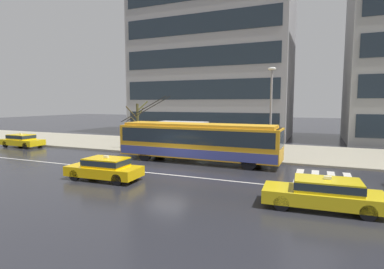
{
  "coord_description": "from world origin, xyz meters",
  "views": [
    {
      "loc": [
        9.05,
        -17.32,
        4.34
      ],
      "look_at": [
        0.24,
        3.7,
        1.98
      ],
      "focal_mm": 28.25,
      "sensor_mm": 36.0,
      "label": 1
    }
  ],
  "objects_px": {
    "bus_shelter": "(183,129)",
    "pedestrian_approaching_curb": "(226,141)",
    "taxi_far_behind": "(22,140)",
    "street_lamp": "(271,106)",
    "pedestrian_waiting_by_pole": "(222,137)",
    "pedestrian_walking_past": "(174,134)",
    "pedestrian_at_shelter": "(243,136)",
    "trolleybus": "(198,141)",
    "taxi_oncoming_far": "(324,192)",
    "street_tree_bare": "(138,123)",
    "taxi_oncoming_near": "(105,168)"
  },
  "relations": [
    {
      "from": "taxi_oncoming_far",
      "to": "street_tree_bare",
      "type": "relative_size",
      "value": 1.08
    },
    {
      "from": "trolleybus",
      "to": "pedestrian_approaching_curb",
      "type": "distance_m",
      "value": 4.06
    },
    {
      "from": "taxi_far_behind",
      "to": "pedestrian_at_shelter",
      "type": "bearing_deg",
      "value": 8.56
    },
    {
      "from": "taxi_oncoming_far",
      "to": "pedestrian_approaching_curb",
      "type": "xyz_separation_m",
      "value": [
        -7.47,
        11.17,
        0.44
      ]
    },
    {
      "from": "trolleybus",
      "to": "taxi_oncoming_far",
      "type": "xyz_separation_m",
      "value": [
        8.45,
        -7.26,
        -0.88
      ]
    },
    {
      "from": "pedestrian_at_shelter",
      "to": "pedestrian_walking_past",
      "type": "xyz_separation_m",
      "value": [
        -5.68,
        -1.22,
        0.07
      ]
    },
    {
      "from": "taxi_oncoming_near",
      "to": "pedestrian_approaching_curb",
      "type": "xyz_separation_m",
      "value": [
        3.95,
        10.74,
        0.44
      ]
    },
    {
      "from": "pedestrian_at_shelter",
      "to": "pedestrian_approaching_curb",
      "type": "xyz_separation_m",
      "value": [
        -1.51,
        0.24,
        -0.57
      ]
    },
    {
      "from": "bus_shelter",
      "to": "taxi_oncoming_near",
      "type": "bearing_deg",
      "value": -91.72
    },
    {
      "from": "pedestrian_approaching_curb",
      "to": "pedestrian_waiting_by_pole",
      "type": "distance_m",
      "value": 1.93
    },
    {
      "from": "taxi_far_behind",
      "to": "taxi_oncoming_far",
      "type": "bearing_deg",
      "value": -15.68
    },
    {
      "from": "pedestrian_approaching_curb",
      "to": "street_tree_bare",
      "type": "distance_m",
      "value": 8.49
    },
    {
      "from": "pedestrian_at_shelter",
      "to": "street_tree_bare",
      "type": "height_order",
      "value": "street_tree_bare"
    },
    {
      "from": "trolleybus",
      "to": "pedestrian_walking_past",
      "type": "height_order",
      "value": "trolleybus"
    },
    {
      "from": "taxi_far_behind",
      "to": "street_lamp",
      "type": "xyz_separation_m",
      "value": [
        23.8,
        2.17,
        3.47
      ]
    },
    {
      "from": "taxi_far_behind",
      "to": "pedestrian_approaching_curb",
      "type": "distance_m",
      "value": 20.26
    },
    {
      "from": "bus_shelter",
      "to": "taxi_far_behind",
      "type": "bearing_deg",
      "value": -170.01
    },
    {
      "from": "pedestrian_approaching_curb",
      "to": "pedestrian_walking_past",
      "type": "relative_size",
      "value": 0.84
    },
    {
      "from": "trolleybus",
      "to": "taxi_oncoming_near",
      "type": "relative_size",
      "value": 2.91
    },
    {
      "from": "pedestrian_at_shelter",
      "to": "pedestrian_waiting_by_pole",
      "type": "distance_m",
      "value": 2.03
    },
    {
      "from": "taxi_far_behind",
      "to": "pedestrian_at_shelter",
      "type": "distance_m",
      "value": 21.73
    },
    {
      "from": "taxi_oncoming_far",
      "to": "bus_shelter",
      "type": "distance_m",
      "value": 15.4
    },
    {
      "from": "pedestrian_walking_past",
      "to": "bus_shelter",
      "type": "bearing_deg",
      "value": 59.01
    },
    {
      "from": "trolleybus",
      "to": "pedestrian_waiting_by_pole",
      "type": "relative_size",
      "value": 6.23
    },
    {
      "from": "pedestrian_approaching_curb",
      "to": "pedestrian_walking_past",
      "type": "distance_m",
      "value": 4.46
    },
    {
      "from": "pedestrian_waiting_by_pole",
      "to": "pedestrian_walking_past",
      "type": "bearing_deg",
      "value": 175.41
    },
    {
      "from": "pedestrian_at_shelter",
      "to": "street_tree_bare",
      "type": "relative_size",
      "value": 0.44
    },
    {
      "from": "trolleybus",
      "to": "pedestrian_at_shelter",
      "type": "height_order",
      "value": "trolleybus"
    },
    {
      "from": "taxi_oncoming_near",
      "to": "pedestrian_approaching_curb",
      "type": "height_order",
      "value": "pedestrian_approaching_curb"
    },
    {
      "from": "taxi_oncoming_near",
      "to": "pedestrian_waiting_by_pole",
      "type": "bearing_deg",
      "value": 64.91
    },
    {
      "from": "taxi_far_behind",
      "to": "pedestrian_waiting_by_pole",
      "type": "relative_size",
      "value": 2.19
    },
    {
      "from": "taxi_far_behind",
      "to": "bus_shelter",
      "type": "height_order",
      "value": "bus_shelter"
    },
    {
      "from": "taxi_oncoming_near",
      "to": "street_lamp",
      "type": "distance_m",
      "value": 12.72
    },
    {
      "from": "pedestrian_waiting_by_pole",
      "to": "trolleybus",
      "type": "bearing_deg",
      "value": -120.18
    },
    {
      "from": "pedestrian_approaching_curb",
      "to": "street_lamp",
      "type": "height_order",
      "value": "street_lamp"
    },
    {
      "from": "trolleybus",
      "to": "pedestrian_waiting_by_pole",
      "type": "bearing_deg",
      "value": 59.82
    },
    {
      "from": "taxi_oncoming_near",
      "to": "street_tree_bare",
      "type": "height_order",
      "value": "street_tree_bare"
    },
    {
      "from": "taxi_oncoming_far",
      "to": "taxi_far_behind",
      "type": "bearing_deg",
      "value": 164.32
    },
    {
      "from": "street_lamp",
      "to": "street_tree_bare",
      "type": "height_order",
      "value": "street_lamp"
    },
    {
      "from": "taxi_far_behind",
      "to": "pedestrian_walking_past",
      "type": "distance_m",
      "value": 15.96
    },
    {
      "from": "bus_shelter",
      "to": "pedestrian_approaching_curb",
      "type": "distance_m",
      "value": 3.82
    },
    {
      "from": "pedestrian_at_shelter",
      "to": "pedestrian_approaching_curb",
      "type": "height_order",
      "value": "pedestrian_at_shelter"
    },
    {
      "from": "street_lamp",
      "to": "pedestrian_waiting_by_pole",
      "type": "bearing_deg",
      "value": -172.01
    },
    {
      "from": "trolleybus",
      "to": "pedestrian_at_shelter",
      "type": "bearing_deg",
      "value": 55.69
    },
    {
      "from": "pedestrian_walking_past",
      "to": "street_lamp",
      "type": "relative_size",
      "value": 0.3
    },
    {
      "from": "pedestrian_at_shelter",
      "to": "pedestrian_waiting_by_pole",
      "type": "relative_size",
      "value": 0.96
    },
    {
      "from": "pedestrian_approaching_curb",
      "to": "taxi_oncoming_near",
      "type": "bearing_deg",
      "value": -110.18
    },
    {
      "from": "taxi_oncoming_near",
      "to": "bus_shelter",
      "type": "height_order",
      "value": "bus_shelter"
    },
    {
      "from": "pedestrian_approaching_curb",
      "to": "street_tree_bare",
      "type": "relative_size",
      "value": 0.39
    },
    {
      "from": "pedestrian_approaching_curb",
      "to": "pedestrian_waiting_by_pole",
      "type": "bearing_deg",
      "value": -82.82
    }
  ]
}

